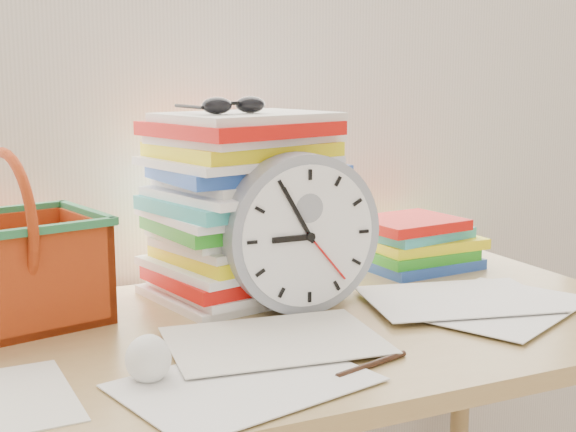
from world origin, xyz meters
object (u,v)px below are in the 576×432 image
paper_stack (244,205)px  basket (8,240)px  desk (259,371)px  book_stack (417,243)px  clock (302,233)px

paper_stack → basket: paper_stack is taller
desk → book_stack: 0.53m
book_stack → desk: bearing=-153.9°
clock → book_stack: 0.40m
paper_stack → basket: (-0.42, -0.01, -0.03)m
desk → basket: (-0.36, 0.19, 0.22)m
clock → book_stack: (0.36, 0.17, -0.08)m
paper_stack → book_stack: size_ratio=1.32×
book_stack → basket: size_ratio=0.90×
basket → desk: bearing=-41.1°
desk → book_stack: (0.46, 0.23, 0.13)m
desk → clock: bearing=27.4°
paper_stack → basket: size_ratio=1.19×
desk → basket: size_ratio=4.90×
paper_stack → clock: bearing=-72.3°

